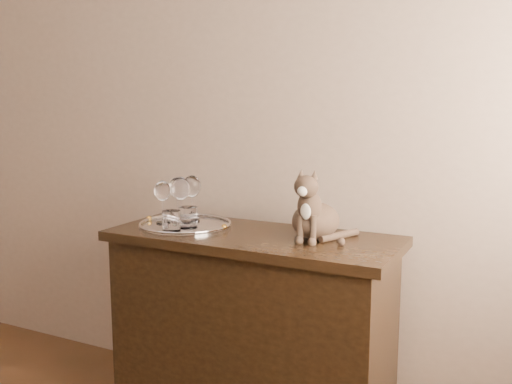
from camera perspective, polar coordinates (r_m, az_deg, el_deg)
wall_back at (r=2.86m, az=-8.34°, el=8.19°), size 4.00×0.10×2.70m
sideboard at (r=2.48m, az=-0.35°, el=-13.81°), size 1.20×0.50×0.85m
tray at (r=2.50m, az=-7.07°, el=-3.35°), size 0.40×0.40×0.01m
wine_glass_a at (r=2.57m, az=-7.86°, el=-0.69°), size 0.07×0.07×0.20m
wine_glass_b at (r=2.55m, az=-6.42°, el=-0.64°), size 0.08×0.08×0.21m
wine_glass_c at (r=2.53m, az=-9.33°, el=-0.99°), size 0.07×0.07×0.19m
wine_glass_d at (r=2.47m, az=-7.51°, el=-0.91°), size 0.08×0.08×0.21m
tumbler_a at (r=2.43m, az=-6.79°, el=-2.54°), size 0.08×0.08×0.09m
tumbler_b at (r=2.38m, az=-8.46°, el=-2.87°), size 0.08×0.08×0.08m
cat at (r=2.26m, az=6.02°, el=-1.09°), size 0.29×0.27×0.29m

